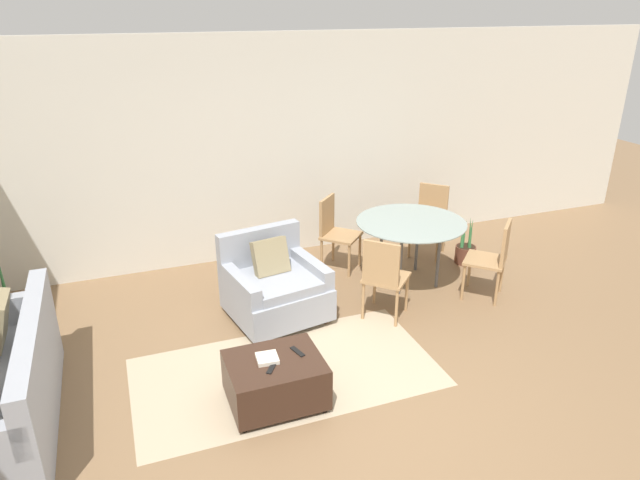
{
  "coord_description": "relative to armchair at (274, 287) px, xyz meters",
  "views": [
    {
      "loc": [
        -1.48,
        -3.38,
        3.07
      ],
      "look_at": [
        0.45,
        1.78,
        0.75
      ],
      "focal_mm": 32.0,
      "sensor_mm": 36.0,
      "label": 1
    }
  ],
  "objects": [
    {
      "name": "dining_chair_far_right",
      "position": [
        2.36,
        0.88,
        0.18
      ],
      "size": [
        0.59,
        0.59,
        0.9
      ],
      "color": "tan",
      "rests_on": "ground_plane"
    },
    {
      "name": "potted_plant_small",
      "position": [
        2.62,
        0.42,
        -0.18
      ],
      "size": [
        0.25,
        0.25,
        0.63
      ],
      "color": "brown",
      "rests_on": "ground_plane"
    },
    {
      "name": "tv_remote_primary",
      "position": [
        -0.18,
        -1.3,
        0.06
      ],
      "size": [
        0.09,
        0.17,
        0.01
      ],
      "color": "black",
      "rests_on": "ottoman"
    },
    {
      "name": "tv_remote_secondary",
      "position": [
        -0.44,
        -1.44,
        0.06
      ],
      "size": [
        0.13,
        0.16,
        0.01
      ],
      "color": "black",
      "rests_on": "ottoman"
    },
    {
      "name": "wall_back",
      "position": [
        0.08,
        1.61,
        1.03
      ],
      "size": [
        12.0,
        0.06,
        2.75
      ],
      "color": "beige",
      "rests_on": "ground_plane"
    },
    {
      "name": "dining_chair_near_right",
      "position": [
        2.36,
        -0.45,
        0.18
      ],
      "size": [
        0.59,
        0.59,
        0.9
      ],
      "color": "tan",
      "rests_on": "ground_plane"
    },
    {
      "name": "ottoman",
      "position": [
        -0.39,
        -1.35,
        -0.12
      ],
      "size": [
        0.76,
        0.62,
        0.4
      ],
      "color": "#382319",
      "rests_on": "ground_plane"
    },
    {
      "name": "armchair",
      "position": [
        0.0,
        0.0,
        0.0
      ],
      "size": [
        1.06,
        1.03,
        0.88
      ],
      "color": "#999EA8",
      "rests_on": "ground_plane"
    },
    {
      "name": "potted_plant",
      "position": [
        -2.61,
        0.58,
        -0.12
      ],
      "size": [
        0.36,
        0.36,
        1.03
      ],
      "color": "#333338",
      "rests_on": "ground_plane"
    },
    {
      "name": "area_rug",
      "position": [
        -0.19,
        -1.0,
        -0.34
      ],
      "size": [
        2.67,
        1.4,
        0.01
      ],
      "color": "tan",
      "rests_on": "ground_plane"
    },
    {
      "name": "dining_chair_far_left",
      "position": [
        1.03,
        0.88,
        0.18
      ],
      "size": [
        0.59,
        0.59,
        0.9
      ],
      "color": "tan",
      "rests_on": "ground_plane"
    },
    {
      "name": "ground_plane",
      "position": [
        0.08,
        -1.69,
        -0.34
      ],
      "size": [
        20.0,
        20.0,
        0.0
      ],
      "primitive_type": "plane",
      "color": "brown"
    },
    {
      "name": "book_stack",
      "position": [
        -0.44,
        -1.32,
        0.08
      ],
      "size": [
        0.18,
        0.19,
        0.03
      ],
      "color": "beige",
      "rests_on": "ottoman"
    },
    {
      "name": "dining_table",
      "position": [
        1.69,
        0.22,
        0.34
      ],
      "size": [
        1.25,
        1.25,
        0.75
      ],
      "color": "#8C9E99",
      "rests_on": "ground_plane"
    },
    {
      "name": "dining_chair_near_left",
      "position": [
        1.03,
        -0.45,
        0.18
      ],
      "size": [
        0.59,
        0.59,
        0.9
      ],
      "color": "tan",
      "rests_on": "ground_plane"
    }
  ]
}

